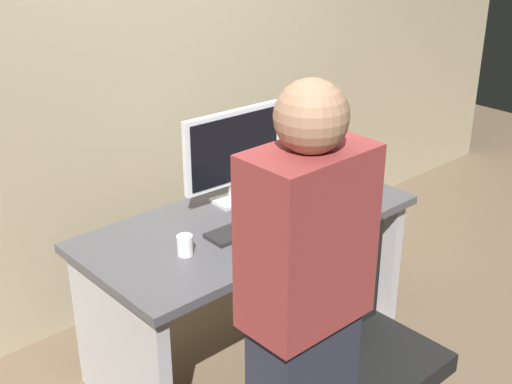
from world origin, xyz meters
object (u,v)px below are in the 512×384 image
Objects in this scene: desk at (249,259)px; mouse at (292,204)px; cup_near_keyboard at (185,245)px; monitor at (233,152)px; keyboard at (250,226)px; book_stack at (293,170)px; office_chair at (363,360)px; person_at_desk at (304,320)px.

desk is 0.33m from mouse.
monitor is at bearing 28.16° from cup_near_keyboard.
monitor reaches higher than cup_near_keyboard.
keyboard is at bearing -116.51° from monitor.
cup_near_keyboard reaches higher than mouse.
book_stack reaches higher than keyboard.
office_chair is at bearing -114.32° from mouse.
monitor reaches higher than office_chair.
mouse is at bearing 6.96° from keyboard.
monitor is (0.07, 0.19, 0.47)m from desk.
desk is 0.95× the size of person_at_desk.
monitor is 5.41× the size of mouse.
desk is 1.66× the size of office_chair.
desk is 0.50m from cup_near_keyboard.
mouse is 0.46× the size of book_stack.
keyboard is 1.99× the size of book_stack.
keyboard is at bearing -174.35° from mouse.
keyboard is 4.92× the size of cup_near_keyboard.
monitor is 0.39m from keyboard.
monitor is 0.45m from book_stack.
desk is 7.21× the size of book_stack.
person_at_desk is at bearing -119.07° from keyboard.
book_stack is at bearing 46.51° from person_at_desk.
monitor is at bearing 124.14° from mouse.
person_at_desk is at bearing -171.21° from office_chair.
keyboard is (-0.06, -0.08, 0.22)m from desk.
person_at_desk is 16.39× the size of mouse.
mouse is at bearing 47.09° from person_at_desk.
monitor is 1.26× the size of keyboard.
office_chair is at bearing -92.01° from keyboard.
book_stack is at bearing 0.67° from monitor.
keyboard is 0.36m from cup_near_keyboard.
person_at_desk reaches higher than book_stack.
office_chair is at bearing -120.52° from book_stack.
keyboard is at bearing -127.80° from desk.
mouse is (0.29, 0.03, 0.01)m from keyboard.
book_stack is (0.54, 0.27, 0.04)m from keyboard.
office_chair is 2.19× the size of keyboard.
person_at_desk reaches higher than cup_near_keyboard.
cup_near_keyboard is (-0.65, -0.03, 0.03)m from mouse.
cup_near_keyboard is at bearing -163.38° from book_stack.
office_chair is at bearing -100.09° from monitor.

